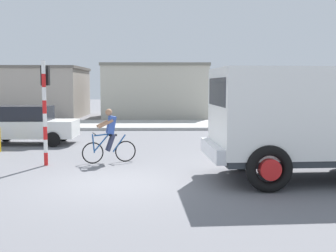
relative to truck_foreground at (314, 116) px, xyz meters
The scene contains 8 objects.
ground_plane 5.38m from the truck_foreground, behind, with size 120.00×120.00×0.00m, color slate.
sidewalk_far 15.16m from the truck_foreground, 109.76° to the left, with size 80.00×5.00×0.16m, color #ADADA8.
truck_foreground is the anchor object (origin of this frame).
cyclist 6.17m from the truck_foreground, 156.97° to the left, with size 1.66×0.67×1.72m.
traffic_light_pole 7.82m from the truck_foreground, 164.83° to the left, with size 0.24×0.43×3.20m.
car_red_near 11.72m from the truck_foreground, 145.31° to the left, with size 4.00×1.88×1.60m.
building_corner_left 26.06m from the truck_foreground, 124.72° to the left, with size 9.72×6.82×3.81m.
building_mid_block 21.42m from the truck_foreground, 101.96° to the left, with size 7.46×7.42×3.95m.
Camera 1 is at (1.15, -10.37, 2.48)m, focal length 44.72 mm.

